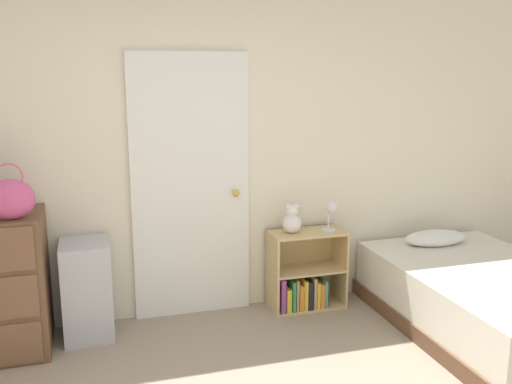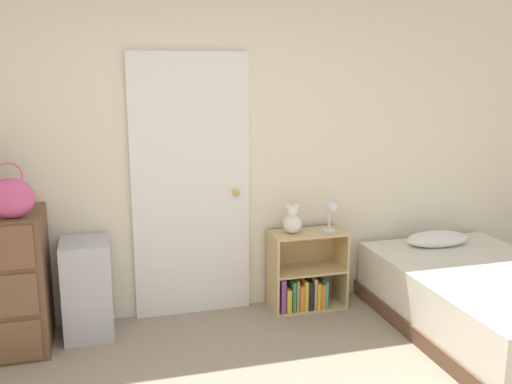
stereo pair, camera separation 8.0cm
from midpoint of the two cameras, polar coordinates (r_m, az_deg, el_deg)
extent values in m
cube|color=beige|center=(4.33, -8.57, 3.99)|extent=(10.00, 0.06, 2.55)
cube|color=white|center=(4.34, -7.06, 0.43)|extent=(0.90, 0.04, 2.01)
sphere|color=gold|center=(4.38, -2.53, -0.12)|extent=(0.06, 0.06, 0.06)
ellipsoid|color=#C64C7F|center=(3.88, -23.87, -0.69)|extent=(0.29, 0.14, 0.26)
torus|color=#C64C7F|center=(3.85, -24.05, 1.41)|extent=(0.17, 0.01, 0.17)
cube|color=#ADADB7|center=(4.28, -17.05, -9.32)|extent=(0.34, 0.39, 0.70)
cube|color=tan|center=(4.53, 1.14, -8.08)|extent=(0.02, 0.31, 0.63)
cube|color=tan|center=(4.73, 7.88, -7.31)|extent=(0.02, 0.31, 0.63)
cube|color=tan|center=(4.73, 4.52, -11.17)|extent=(0.56, 0.31, 0.02)
cube|color=tan|center=(4.62, 4.58, -7.70)|extent=(0.56, 0.31, 0.02)
cube|color=tan|center=(4.52, 4.65, -4.07)|extent=(0.56, 0.31, 0.02)
cube|color=tan|center=(4.75, 3.93, -7.12)|extent=(0.60, 0.01, 0.63)
cube|color=#8C3F8C|center=(4.57, 1.86, -10.03)|extent=(0.04, 0.22, 0.27)
cube|color=gold|center=(4.59, 2.49, -10.53)|extent=(0.04, 0.18, 0.19)
cube|color=#338C4C|center=(4.59, 2.98, -10.13)|extent=(0.03, 0.19, 0.25)
cube|color=tan|center=(4.61, 3.25, -9.94)|extent=(0.02, 0.23, 0.26)
cube|color=orange|center=(4.62, 3.69, -10.20)|extent=(0.04, 0.21, 0.21)
cube|color=gold|center=(4.65, 4.02, -9.87)|extent=(0.03, 0.25, 0.24)
cube|color=black|center=(4.64, 4.58, -10.01)|extent=(0.04, 0.19, 0.23)
cube|color=tan|center=(4.65, 5.02, -9.76)|extent=(0.02, 0.21, 0.26)
cube|color=gold|center=(4.69, 5.25, -9.88)|extent=(0.03, 0.25, 0.21)
cube|color=orange|center=(4.69, 5.69, -9.95)|extent=(0.04, 0.23, 0.20)
cube|color=teal|center=(4.69, 6.14, -9.86)|extent=(0.02, 0.19, 0.22)
sphere|color=silver|center=(4.46, 3.10, -3.16)|extent=(0.15, 0.15, 0.15)
sphere|color=silver|center=(4.43, 3.11, -1.90)|extent=(0.09, 0.09, 0.09)
sphere|color=silver|center=(4.40, 3.29, -2.12)|extent=(0.03, 0.03, 0.03)
sphere|color=silver|center=(4.41, 2.68, -1.49)|extent=(0.04, 0.04, 0.04)
sphere|color=silver|center=(4.43, 3.55, -1.43)|extent=(0.04, 0.04, 0.04)
cylinder|color=silver|center=(4.55, 6.75, -3.81)|extent=(0.11, 0.11, 0.01)
cylinder|color=silver|center=(4.53, 6.78, -2.79)|extent=(0.01, 0.01, 0.16)
sphere|color=silver|center=(4.50, 7.13, -1.48)|extent=(0.10, 0.10, 0.10)
cube|color=brown|center=(4.60, 21.46, -12.04)|extent=(1.22, 1.88, 0.12)
cube|color=silver|center=(4.51, 21.69, -9.36)|extent=(1.18, 1.83, 0.34)
ellipsoid|color=white|center=(4.96, 17.07, -4.42)|extent=(0.55, 0.28, 0.12)
camera|label=1|loc=(0.04, -90.54, -0.12)|focal=40.00mm
camera|label=2|loc=(0.04, 89.46, 0.12)|focal=40.00mm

